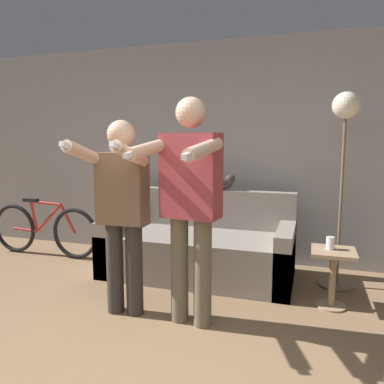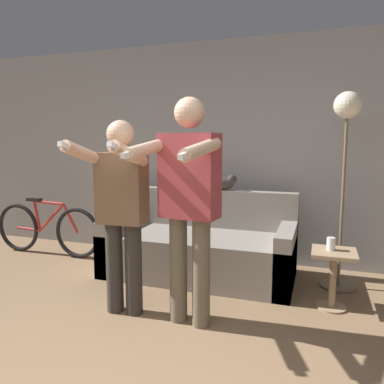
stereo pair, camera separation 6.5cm
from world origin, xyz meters
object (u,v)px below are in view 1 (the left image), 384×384
side_table (333,268)px  bicycle (44,229)px  floor_lamp (344,135)px  cup (330,243)px  couch (198,249)px  person_right (190,196)px  person_left (122,205)px  cat (219,183)px

side_table → bicycle: size_ratio=0.33×
side_table → floor_lamp: bearing=82.1°
cup → bicycle: bearing=172.3°
couch → side_table: 1.40m
person_right → side_table: 1.43m
bicycle → person_right: bearing=-26.2°
couch → side_table: (1.34, -0.41, 0.07)m
couch → floor_lamp: 1.86m
person_left → cat: person_left is taller
person_right → side_table: (1.08, 0.67, -0.67)m
cup → bicycle: bicycle is taller
floor_lamp → cup: (-0.10, -0.51, -0.93)m
cat → floor_lamp: size_ratio=0.25×
person_left → floor_lamp: floor_lamp is taller
couch → floor_lamp: size_ratio=1.05×
bicycle → cup: bearing=-7.7°
couch → person_right: size_ratio=1.13×
person_left → bicycle: 2.16m
person_right → side_table: person_right is taller
couch → cup: bearing=-16.7°
couch → side_table: bearing=-17.2°
cat → side_table: cat is taller
cup → bicycle: 3.40m
cup → bicycle: size_ratio=0.07×
couch → person_left: 1.30m
person_left → bicycle: size_ratio=1.03×
person_left → floor_lamp: size_ratio=0.84×
person_left → side_table: 1.87m
person_right → cup: bearing=40.1°
person_right → floor_lamp: (1.15, 1.19, 0.47)m
side_table → cup: size_ratio=4.64×
cup → person_right: bearing=-146.7°
person_right → side_table: size_ratio=3.46×
person_left → cup: size_ratio=14.59×
floor_lamp → cup: floor_lamp is taller
person_left → person_right: (0.58, 0.00, 0.10)m
person_right → bicycle: person_right is taller
person_left → cup: bearing=19.6°
floor_lamp → side_table: (-0.07, -0.53, -1.14)m
person_left → cup: person_left is taller
cat → cup: bearing=-32.3°
cat → cup: cat is taller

